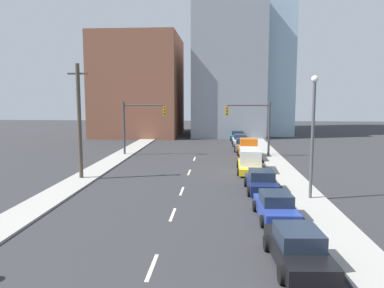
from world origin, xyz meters
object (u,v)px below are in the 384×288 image
(sedan_white, at_px, (239,140))
(sedan_gray, at_px, (243,145))
(street_lamp, at_px, (313,129))
(pickup_truck_orange, at_px, (249,150))
(traffic_signal_left, at_px, (136,120))
(box_truck_yellow, at_px, (250,161))
(traffic_signal_right, at_px, (256,121))
(utility_pole_left_mid, at_px, (79,121))
(sedan_blue, at_px, (276,207))
(sedan_navy, at_px, (261,182))
(sedan_teal, at_px, (237,136))
(sedan_black, at_px, (298,249))

(sedan_white, bearing_deg, sedan_gray, -89.34)
(street_lamp, distance_m, pickup_truck_orange, 17.31)
(sedan_gray, bearing_deg, traffic_signal_left, -157.98)
(box_truck_yellow, height_order, sedan_gray, box_truck_yellow)
(traffic_signal_right, bearing_deg, pickup_truck_orange, -124.80)
(traffic_signal_left, relative_size, utility_pole_left_mid, 0.66)
(sedan_blue, relative_size, sedan_navy, 0.97)
(traffic_signal_right, height_order, sedan_teal, traffic_signal_right)
(sedan_black, distance_m, sedan_gray, 32.12)
(street_lamp, height_order, sedan_teal, street_lamp)
(sedan_blue, xyz_separation_m, sedan_white, (-0.24, 31.86, 0.02))
(sedan_white, bearing_deg, traffic_signal_left, -141.32)
(traffic_signal_left, bearing_deg, sedan_gray, 19.66)
(traffic_signal_right, distance_m, utility_pole_left_mid, 20.03)
(traffic_signal_right, relative_size, sedan_gray, 1.40)
(traffic_signal_left, bearing_deg, sedan_teal, 53.51)
(sedan_black, relative_size, sedan_navy, 1.04)
(street_lamp, bearing_deg, traffic_signal_left, 130.71)
(sedan_navy, distance_m, sedan_teal, 32.48)
(utility_pole_left_mid, xyz_separation_m, sedan_gray, (14.16, 17.31, -4.07))
(sedan_teal, bearing_deg, utility_pole_left_mid, -113.58)
(box_truck_yellow, height_order, sedan_white, box_truck_yellow)
(utility_pole_left_mid, relative_size, sedan_white, 1.95)
(traffic_signal_left, height_order, street_lamp, street_lamp)
(pickup_truck_orange, bearing_deg, sedan_gray, 93.38)
(street_lamp, xyz_separation_m, sedan_navy, (-2.94, 1.99, -3.97))
(sedan_black, height_order, sedan_navy, sedan_black)
(utility_pole_left_mid, distance_m, box_truck_yellow, 15.03)
(box_truck_yellow, height_order, sedan_teal, box_truck_yellow)
(utility_pole_left_mid, xyz_separation_m, pickup_truck_orange, (14.50, 11.72, -3.92))
(utility_pole_left_mid, distance_m, sedan_blue, 17.41)
(street_lamp, height_order, box_truck_yellow, street_lamp)
(sedan_navy, relative_size, pickup_truck_orange, 0.79)
(street_lamp, xyz_separation_m, box_truck_yellow, (-3.17, 8.98, -3.68))
(sedan_blue, bearing_deg, sedan_black, -92.86)
(street_lamp, xyz_separation_m, sedan_gray, (-2.99, 22.27, -3.96))
(sedan_black, xyz_separation_m, pickup_truck_orange, (0.19, 26.53, 0.15))
(utility_pole_left_mid, height_order, box_truck_yellow, utility_pole_left_mid)
(sedan_teal, bearing_deg, traffic_signal_left, -124.56)
(sedan_blue, xyz_separation_m, sedan_teal, (-0.23, 38.54, -0.03))
(street_lamp, height_order, sedan_gray, street_lamp)
(traffic_signal_left, distance_m, sedan_teal, 20.94)
(utility_pole_left_mid, height_order, sedan_gray, utility_pole_left_mid)
(traffic_signal_right, bearing_deg, sedan_black, -92.08)
(street_lamp, bearing_deg, pickup_truck_orange, 99.01)
(sedan_black, bearing_deg, sedan_white, 87.01)
(traffic_signal_left, bearing_deg, pickup_truck_orange, -5.25)
(sedan_gray, xyz_separation_m, sedan_teal, (-0.08, 12.20, -0.06))
(box_truck_yellow, distance_m, sedan_teal, 25.49)
(sedan_navy, xyz_separation_m, sedan_teal, (-0.13, 32.48, -0.05))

